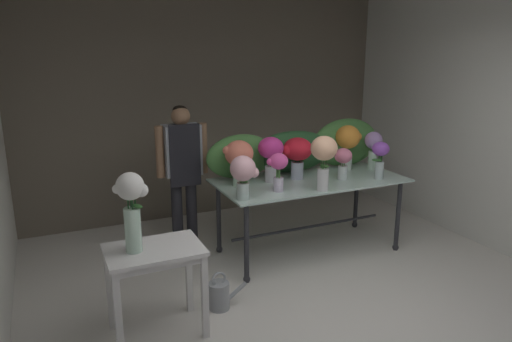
{
  "coord_description": "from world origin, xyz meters",
  "views": [
    {
      "loc": [
        -2.02,
        -2.44,
        2.21
      ],
      "look_at": [
        -0.33,
        1.29,
        1.13
      ],
      "focal_mm": 33.35,
      "sensor_mm": 36.0,
      "label": 1
    }
  ],
  "objects_px": {
    "vase_sunset_freesia": "(348,141)",
    "vase_lilac_hydrangea": "(373,146)",
    "vase_coral_tulips": "(239,157)",
    "vase_white_roses_tall": "(132,206)",
    "vase_fuchsia_carnations": "(278,168)",
    "watering_can": "(220,295)",
    "vase_peach_stock": "(324,155)",
    "vase_blush_dahlias": "(243,173)",
    "florist": "(183,163)",
    "vase_crimson_snapdragons": "(297,152)",
    "side_table_white": "(155,261)",
    "vase_rosy_ranunculus": "(343,161)",
    "vase_magenta_peonies": "(271,152)",
    "display_table_glass": "(310,190)",
    "vase_violet_anemones": "(380,156)"
  },
  "relations": [
    {
      "from": "side_table_white",
      "to": "vase_sunset_freesia",
      "type": "relative_size",
      "value": 1.41
    },
    {
      "from": "vase_fuchsia_carnations",
      "to": "vase_rosy_ranunculus",
      "type": "bearing_deg",
      "value": 6.94
    },
    {
      "from": "vase_coral_tulips",
      "to": "vase_sunset_freesia",
      "type": "bearing_deg",
      "value": 3.9
    },
    {
      "from": "vase_rosy_ranunculus",
      "to": "vase_sunset_freesia",
      "type": "xyz_separation_m",
      "value": [
        0.29,
        0.33,
        0.13
      ]
    },
    {
      "from": "vase_magenta_peonies",
      "to": "vase_white_roses_tall",
      "type": "bearing_deg",
      "value": -149.26
    },
    {
      "from": "vase_sunset_freesia",
      "to": "vase_white_roses_tall",
      "type": "relative_size",
      "value": 0.85
    },
    {
      "from": "side_table_white",
      "to": "vase_white_roses_tall",
      "type": "height_order",
      "value": "vase_white_roses_tall"
    },
    {
      "from": "vase_coral_tulips",
      "to": "vase_white_roses_tall",
      "type": "height_order",
      "value": "vase_white_roses_tall"
    },
    {
      "from": "display_table_glass",
      "to": "vase_violet_anemones",
      "type": "distance_m",
      "value": 0.83
    },
    {
      "from": "vase_peach_stock",
      "to": "vase_white_roses_tall",
      "type": "xyz_separation_m",
      "value": [
        -1.92,
        -0.45,
        -0.11
      ]
    },
    {
      "from": "side_table_white",
      "to": "vase_crimson_snapdragons",
      "type": "distance_m",
      "value": 2.05
    },
    {
      "from": "vase_sunset_freesia",
      "to": "vase_peach_stock",
      "type": "bearing_deg",
      "value": -139.89
    },
    {
      "from": "side_table_white",
      "to": "florist",
      "type": "xyz_separation_m",
      "value": [
        0.66,
        1.5,
        0.37
      ]
    },
    {
      "from": "florist",
      "to": "vase_fuchsia_carnations",
      "type": "relative_size",
      "value": 4.19
    },
    {
      "from": "vase_fuchsia_carnations",
      "to": "vase_blush_dahlias",
      "type": "relative_size",
      "value": 0.92
    },
    {
      "from": "display_table_glass",
      "to": "vase_white_roses_tall",
      "type": "bearing_deg",
      "value": -157.06
    },
    {
      "from": "florist",
      "to": "vase_crimson_snapdragons",
      "type": "distance_m",
      "value": 1.24
    },
    {
      "from": "vase_crimson_snapdragons",
      "to": "watering_can",
      "type": "distance_m",
      "value": 1.74
    },
    {
      "from": "vase_crimson_snapdragons",
      "to": "vase_coral_tulips",
      "type": "bearing_deg",
      "value": 179.08
    },
    {
      "from": "vase_rosy_ranunculus",
      "to": "vase_blush_dahlias",
      "type": "relative_size",
      "value": 0.82
    },
    {
      "from": "vase_violet_anemones",
      "to": "vase_blush_dahlias",
      "type": "bearing_deg",
      "value": -178.4
    },
    {
      "from": "display_table_glass",
      "to": "vase_magenta_peonies",
      "type": "distance_m",
      "value": 0.61
    },
    {
      "from": "vase_sunset_freesia",
      "to": "vase_white_roses_tall",
      "type": "height_order",
      "value": "vase_sunset_freesia"
    },
    {
      "from": "florist",
      "to": "vase_violet_anemones",
      "type": "bearing_deg",
      "value": -26.16
    },
    {
      "from": "florist",
      "to": "vase_magenta_peonies",
      "type": "height_order",
      "value": "florist"
    },
    {
      "from": "vase_rosy_ranunculus",
      "to": "florist",
      "type": "bearing_deg",
      "value": 152.56
    },
    {
      "from": "vase_fuchsia_carnations",
      "to": "watering_can",
      "type": "distance_m",
      "value": 1.32
    },
    {
      "from": "side_table_white",
      "to": "vase_peach_stock",
      "type": "bearing_deg",
      "value": 14.26
    },
    {
      "from": "vase_violet_anemones",
      "to": "vase_peach_stock",
      "type": "relative_size",
      "value": 0.74
    },
    {
      "from": "vase_rosy_ranunculus",
      "to": "vase_white_roses_tall",
      "type": "height_order",
      "value": "vase_white_roses_tall"
    },
    {
      "from": "vase_blush_dahlias",
      "to": "vase_lilac_hydrangea",
      "type": "xyz_separation_m",
      "value": [
        1.79,
        0.41,
        0.02
      ]
    },
    {
      "from": "vase_lilac_hydrangea",
      "to": "vase_white_roses_tall",
      "type": "distance_m",
      "value": 3.04
    },
    {
      "from": "vase_magenta_peonies",
      "to": "vase_lilac_hydrangea",
      "type": "xyz_separation_m",
      "value": [
        1.3,
        -0.01,
        -0.04
      ]
    },
    {
      "from": "vase_fuchsia_carnations",
      "to": "watering_can",
      "type": "relative_size",
      "value": 1.09
    },
    {
      "from": "vase_blush_dahlias",
      "to": "vase_sunset_freesia",
      "type": "height_order",
      "value": "vase_sunset_freesia"
    },
    {
      "from": "vase_crimson_snapdragons",
      "to": "vase_blush_dahlias",
      "type": "height_order",
      "value": "vase_crimson_snapdragons"
    },
    {
      "from": "side_table_white",
      "to": "vase_rosy_ranunculus",
      "type": "distance_m",
      "value": 2.33
    },
    {
      "from": "vase_fuchsia_carnations",
      "to": "vase_crimson_snapdragons",
      "type": "height_order",
      "value": "vase_crimson_snapdragons"
    },
    {
      "from": "vase_sunset_freesia",
      "to": "vase_white_roses_tall",
      "type": "distance_m",
      "value": 2.81
    },
    {
      "from": "vase_sunset_freesia",
      "to": "vase_lilac_hydrangea",
      "type": "height_order",
      "value": "vase_sunset_freesia"
    },
    {
      "from": "watering_can",
      "to": "vase_fuchsia_carnations",
      "type": "bearing_deg",
      "value": 30.85
    },
    {
      "from": "vase_rosy_ranunculus",
      "to": "vase_white_roses_tall",
      "type": "bearing_deg",
      "value": -163.0
    },
    {
      "from": "vase_sunset_freesia",
      "to": "side_table_white",
      "type": "bearing_deg",
      "value": -157.25
    },
    {
      "from": "vase_peach_stock",
      "to": "watering_can",
      "type": "xyz_separation_m",
      "value": [
        -1.21,
        -0.32,
        -1.06
      ]
    },
    {
      "from": "florist",
      "to": "vase_white_roses_tall",
      "type": "relative_size",
      "value": 2.63
    },
    {
      "from": "vase_sunset_freesia",
      "to": "watering_can",
      "type": "xyz_separation_m",
      "value": [
        -1.9,
        -0.9,
        -1.04
      ]
    },
    {
      "from": "display_table_glass",
      "to": "vase_peach_stock",
      "type": "bearing_deg",
      "value": -103.4
    },
    {
      "from": "vase_peach_stock",
      "to": "vase_blush_dahlias",
      "type": "bearing_deg",
      "value": 174.95
    },
    {
      "from": "florist",
      "to": "vase_crimson_snapdragons",
      "type": "height_order",
      "value": "florist"
    },
    {
      "from": "vase_coral_tulips",
      "to": "vase_blush_dahlias",
      "type": "distance_m",
      "value": 0.44
    }
  ]
}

